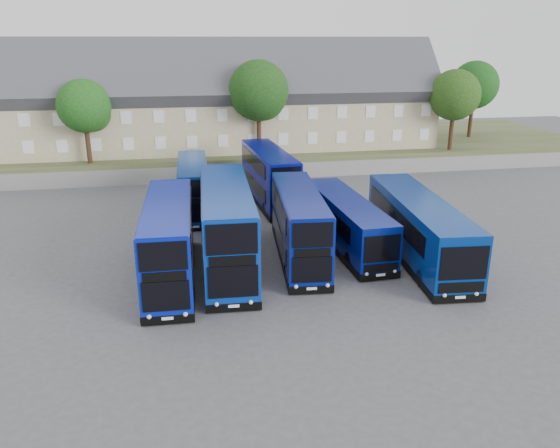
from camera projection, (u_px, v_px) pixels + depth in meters
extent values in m
plane|color=#4B4B51|center=(290.00, 283.00, 30.58)|extent=(120.00, 120.00, 0.00)
cube|color=slate|center=(241.00, 172.00, 52.68)|extent=(70.00, 0.40, 1.50)
cube|color=#444929|center=(231.00, 150.00, 61.91)|extent=(80.00, 20.00, 2.00)
cube|color=tan|center=(52.00, 124.00, 53.83)|extent=(6.00, 8.00, 6.00)
cube|color=#3E3E44|center=(48.00, 93.00, 52.86)|extent=(6.00, 10.40, 10.40)
cube|color=brown|center=(59.00, 51.00, 51.88)|extent=(0.60, 0.90, 1.40)
cube|color=tan|center=(115.00, 123.00, 54.85)|extent=(6.00, 8.00, 6.00)
cube|color=#3E3E44|center=(112.00, 92.00, 53.88)|extent=(6.00, 10.40, 10.40)
cube|color=brown|center=(124.00, 51.00, 52.90)|extent=(0.60, 0.90, 1.40)
cube|color=tan|center=(175.00, 121.00, 55.87)|extent=(6.00, 8.00, 6.00)
cube|color=#3E3E44|center=(174.00, 91.00, 54.91)|extent=(6.00, 10.40, 10.40)
cube|color=brown|center=(187.00, 51.00, 53.92)|extent=(0.60, 0.90, 1.40)
cube|color=tan|center=(234.00, 119.00, 56.90)|extent=(6.00, 8.00, 6.00)
cube|color=#3E3E44|center=(233.00, 90.00, 55.93)|extent=(6.00, 10.40, 10.40)
cube|color=brown|center=(247.00, 51.00, 54.95)|extent=(0.60, 0.90, 1.40)
cube|color=tan|center=(290.00, 118.00, 57.92)|extent=(6.00, 8.00, 6.00)
cube|color=#3E3E44|center=(290.00, 89.00, 56.95)|extent=(6.00, 10.40, 10.40)
cube|color=brown|center=(305.00, 51.00, 55.97)|extent=(0.60, 0.90, 1.40)
cube|color=tan|center=(344.00, 117.00, 58.94)|extent=(6.00, 8.00, 6.00)
cube|color=#3E3E44|center=(345.00, 88.00, 57.98)|extent=(6.00, 10.40, 10.40)
cube|color=brown|center=(361.00, 50.00, 56.99)|extent=(0.60, 0.90, 1.40)
cube|color=tan|center=(397.00, 115.00, 59.97)|extent=(6.00, 8.00, 6.00)
cube|color=#3E3E44|center=(399.00, 87.00, 59.00)|extent=(6.00, 10.40, 10.40)
cube|color=brown|center=(415.00, 50.00, 58.02)|extent=(0.60, 0.90, 1.40)
cube|color=#081AA0|center=(169.00, 239.00, 30.47)|extent=(2.83, 11.14, 4.08)
cube|color=black|center=(172.00, 273.00, 31.15)|extent=(2.87, 11.18, 0.45)
cube|color=black|center=(166.00, 296.00, 25.53)|extent=(2.22, 0.12, 1.51)
cube|color=black|center=(163.00, 257.00, 24.88)|extent=(2.22, 0.12, 1.41)
cylinder|color=black|center=(147.00, 297.00, 27.80)|extent=(0.33, 1.01, 1.00)
cube|color=#083099|center=(227.00, 224.00, 32.14)|extent=(3.27, 12.32, 4.54)
cube|color=black|center=(228.00, 261.00, 32.89)|extent=(3.31, 12.36, 0.45)
cube|color=black|center=(233.00, 282.00, 26.67)|extent=(2.48, 0.16, 1.67)
cube|color=black|center=(232.00, 239.00, 25.96)|extent=(2.48, 0.16, 1.55)
cylinder|color=black|center=(208.00, 287.00, 28.99)|extent=(0.34, 1.01, 1.00)
cube|color=navy|center=(299.00, 223.00, 33.40)|extent=(3.28, 10.76, 3.89)
cube|color=black|center=(299.00, 253.00, 34.05)|extent=(3.32, 10.80, 0.45)
cube|color=black|center=(312.00, 270.00, 28.64)|extent=(2.11, 0.23, 1.44)
cube|color=black|center=(313.00, 235.00, 28.02)|extent=(2.11, 0.23, 1.35)
cylinder|color=black|center=(287.00, 271.00, 30.97)|extent=(0.38, 1.02, 1.00)
cube|color=navy|center=(193.00, 185.00, 42.58)|extent=(2.43, 9.87, 3.58)
cube|color=black|center=(194.00, 208.00, 43.17)|extent=(2.47, 9.91, 0.45)
cube|color=black|center=(195.00, 214.00, 38.21)|extent=(1.93, 0.10, 1.34)
cube|color=black|center=(193.00, 189.00, 37.63)|extent=(1.93, 0.10, 1.25)
cylinder|color=black|center=(182.00, 216.00, 40.43)|extent=(0.32, 1.01, 1.00)
cube|color=#070C87|center=(269.00, 175.00, 44.95)|extent=(3.26, 11.10, 4.03)
cube|color=black|center=(269.00, 199.00, 45.61)|extent=(3.30, 11.14, 0.45)
cube|color=black|center=(286.00, 203.00, 40.17)|extent=(2.19, 0.21, 1.49)
cube|color=black|center=(287.00, 176.00, 39.52)|extent=(2.19, 0.21, 1.39)
cylinder|color=black|center=(265.00, 209.00, 42.29)|extent=(0.37, 1.02, 1.00)
cube|color=navy|center=(347.00, 220.00, 35.60)|extent=(2.94, 11.68, 2.83)
cube|color=black|center=(346.00, 241.00, 36.07)|extent=(2.99, 11.72, 0.45)
cube|color=black|center=(382.00, 249.00, 30.16)|extent=(2.11, 0.16, 1.54)
cylinder|color=black|center=(349.00, 260.00, 32.47)|extent=(0.35, 1.01, 1.00)
cube|color=navy|center=(418.00, 225.00, 33.84)|extent=(3.85, 13.58, 3.34)
cube|color=black|center=(416.00, 251.00, 34.39)|extent=(3.89, 13.62, 0.45)
cube|color=black|center=(464.00, 263.00, 27.41)|extent=(2.49, 0.26, 1.79)
cylinder|color=black|center=(422.00, 279.00, 29.97)|extent=(0.38, 1.02, 1.00)
cylinder|color=#382314|center=(88.00, 143.00, 50.22)|extent=(0.44, 0.44, 3.75)
sphere|color=#143F11|center=(84.00, 106.00, 49.13)|extent=(4.80, 4.80, 4.80)
sphere|color=#143F11|center=(92.00, 114.00, 49.85)|extent=(3.30, 3.30, 3.30)
cylinder|color=#382314|center=(259.00, 133.00, 53.29)|extent=(0.44, 0.44, 4.50)
sphere|color=black|center=(258.00, 91.00, 51.98)|extent=(5.76, 5.76, 5.76)
sphere|color=black|center=(264.00, 100.00, 52.75)|extent=(3.96, 3.96, 3.96)
cylinder|color=#382314|center=(451.00, 131.00, 56.31)|extent=(0.44, 0.44, 4.00)
sphere|color=#18330E|center=(455.00, 95.00, 55.15)|extent=(5.12, 5.12, 5.12)
sphere|color=#18330E|center=(458.00, 102.00, 55.89)|extent=(3.52, 3.52, 3.52)
cylinder|color=#382314|center=(471.00, 119.00, 63.81)|extent=(0.44, 0.44, 4.25)
sphere|color=#13390F|center=(474.00, 85.00, 62.58)|extent=(5.44, 5.44, 5.44)
sphere|color=#13390F|center=(477.00, 92.00, 63.33)|extent=(3.74, 3.74, 3.74)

